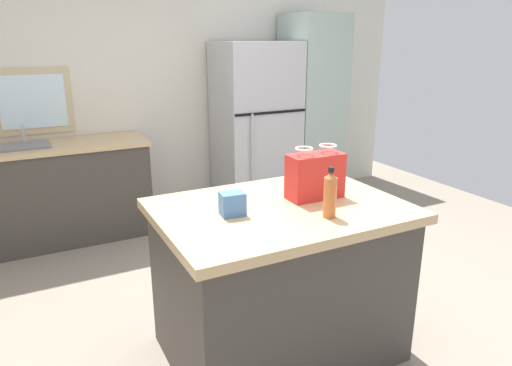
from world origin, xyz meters
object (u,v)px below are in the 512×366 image
at_px(shopping_bag, 315,176).
at_px(bottle, 330,195).
at_px(refrigerator, 256,128).
at_px(small_box, 232,204).
at_px(tall_cabinet, 312,111).
at_px(kitchen_island, 279,280).

bearing_deg(shopping_bag, bottle, -109.60).
distance_m(refrigerator, small_box, 2.64).
bearing_deg(bottle, small_box, 149.85).
xyz_separation_m(tall_cabinet, shopping_bag, (-1.48, -2.26, 0.03)).
height_order(kitchen_island, tall_cabinet, tall_cabinet).
height_order(refrigerator, bottle, refrigerator).
bearing_deg(small_box, refrigerator, 60.14).
height_order(shopping_bag, small_box, shopping_bag).
distance_m(refrigerator, shopping_bag, 2.39).
distance_m(shopping_bag, small_box, 0.54).
xyz_separation_m(kitchen_island, tall_cabinet, (1.73, 2.29, 0.56)).
distance_m(tall_cabinet, small_box, 3.06).
height_order(tall_cabinet, shopping_bag, tall_cabinet).
distance_m(refrigerator, bottle, 2.70).
bearing_deg(bottle, refrigerator, 70.95).
height_order(refrigerator, tall_cabinet, tall_cabinet).
relative_size(kitchen_island, small_box, 10.81).
xyz_separation_m(shopping_bag, small_box, (-0.54, -0.03, -0.07)).
relative_size(refrigerator, bottle, 6.64).
bearing_deg(refrigerator, bottle, -109.05).
bearing_deg(shopping_bag, small_box, -176.41).
relative_size(kitchen_island, refrigerator, 0.76).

